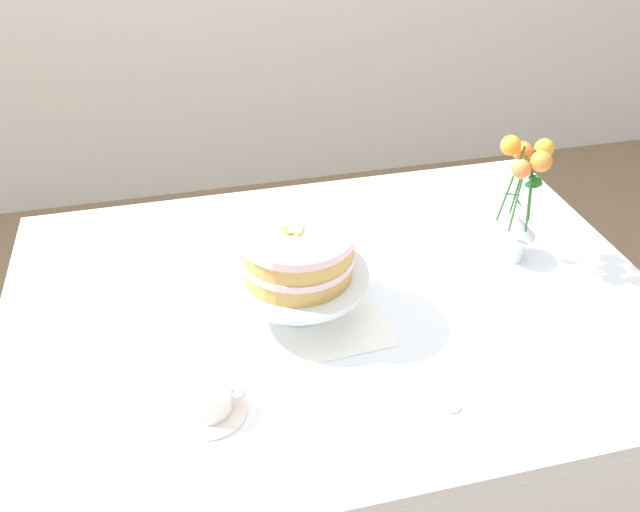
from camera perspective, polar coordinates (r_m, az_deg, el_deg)
name	(u,v)px	position (r m, az deg, el deg)	size (l,w,h in m)	color
ground_plane	(331,501)	(1.95, 0.97, -20.75)	(12.00, 12.00, 0.00)	#8C7051
dining_table	(336,334)	(1.44, 1.45, -6.92)	(1.40, 1.00, 0.74)	white
linen_napkin	(299,311)	(1.36, -1.90, -4.83)	(0.32, 0.32, 0.00)	white
cake_stand	(298,280)	(1.31, -1.97, -2.11)	(0.29, 0.29, 0.10)	silver
layer_cake	(297,252)	(1.27, -2.03, 0.38)	(0.23, 0.23, 0.11)	tan
flower_vase	(518,207)	(1.51, 17.07, 4.15)	(0.11, 0.12, 0.30)	silver
teacup	(211,403)	(1.17, -9.61, -12.67)	(0.13, 0.13, 0.05)	silver
loose_petal_0	(454,408)	(1.19, 11.71, -12.96)	(0.03, 0.02, 0.00)	pink
loose_petal_1	(314,250)	(1.53, -0.53, 0.53)	(0.04, 0.02, 0.01)	orange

